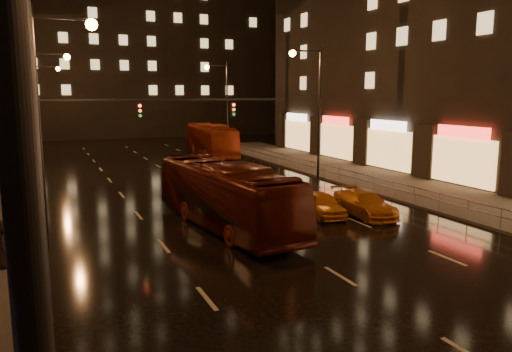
# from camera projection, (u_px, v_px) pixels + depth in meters

# --- Properties ---
(ground) EXTENTS (140.00, 140.00, 0.00)m
(ground) POSITION_uv_depth(u_px,v_px,m) (205.00, 194.00, 32.36)
(ground) COLOR black
(ground) RESTS_ON ground
(sidewalk_right) EXTENTS (7.00, 70.00, 0.15)m
(sidewalk_right) POSITION_uv_depth(u_px,v_px,m) (422.00, 191.00, 33.08)
(sidewalk_right) COLOR #38332D
(sidewalk_right) RESTS_ON ground
(building_distant) EXTENTS (44.00, 16.00, 36.00)m
(building_distant) POSITION_uv_depth(u_px,v_px,m) (127.00, 19.00, 78.11)
(building_distant) COLOR black
(building_distant) RESTS_ON ground
(traffic_signal) EXTENTS (15.31, 0.32, 6.20)m
(traffic_signal) POSITION_uv_depth(u_px,v_px,m) (122.00, 123.00, 29.61)
(traffic_signal) COLOR black
(traffic_signal) RESTS_ON ground
(streetlight_left) EXTENTS (2.64, 0.50, 10.00)m
(streetlight_left) POSITION_uv_depth(u_px,v_px,m) (168.00, 96.00, 2.45)
(streetlight_left) COLOR black
(streetlight_left) RESTS_ON ground
(railing_right) EXTENTS (0.05, 56.00, 1.00)m
(railing_right) POSITION_uv_depth(u_px,v_px,m) (355.00, 175.00, 34.38)
(railing_right) COLOR #99999E
(railing_right) RESTS_ON sidewalk_right
(bus_red) EXTENTS (3.81, 11.66, 3.19)m
(bus_red) POSITION_uv_depth(u_px,v_px,m) (225.00, 195.00, 24.16)
(bus_red) COLOR #53160B
(bus_red) RESTS_ON ground
(bus_curb) EXTENTS (3.65, 12.16, 3.34)m
(bus_curb) POSITION_uv_depth(u_px,v_px,m) (211.00, 140.00, 52.15)
(bus_curb) COLOR #AA3411
(bus_curb) RESTS_ON ground
(taxi_near) EXTENTS (1.97, 3.95, 1.29)m
(taxi_near) POSITION_uv_depth(u_px,v_px,m) (322.00, 204.00, 26.56)
(taxi_near) COLOR orange
(taxi_near) RESTS_ON ground
(taxi_far) EXTENTS (2.05, 4.67, 1.33)m
(taxi_far) POSITION_uv_depth(u_px,v_px,m) (364.00, 204.00, 26.58)
(taxi_far) COLOR orange
(taxi_far) RESTS_ON ground
(pedestrian_c) EXTENTS (0.65, 0.93, 1.80)m
(pedestrian_c) POSITION_uv_depth(u_px,v_px,m) (4.00, 243.00, 18.21)
(pedestrian_c) COLOR black
(pedestrian_c) RESTS_ON sidewalk_left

